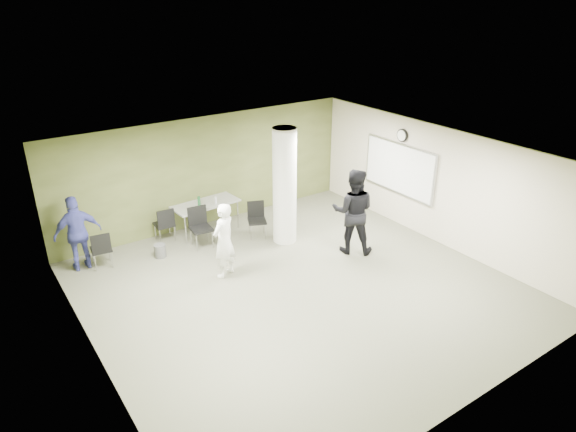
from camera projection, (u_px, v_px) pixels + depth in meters
floor at (299, 289)px, 10.51m from camera, size 8.00×8.00×0.00m
ceiling at (301, 158)px, 9.36m from camera, size 8.00×8.00×0.00m
wall_back at (207, 171)px, 12.94m from camera, size 8.00×2.80×0.02m
wall_left at (89, 291)px, 7.86m from camera, size 0.02×8.00×2.80m
wall_right_cream at (438, 186)px, 12.01m from camera, size 0.02×8.00×2.80m
column at (285, 187)px, 11.96m from camera, size 0.56×0.56×2.80m
whiteboard at (399, 168)px, 12.83m from camera, size 0.05×2.30×1.30m
wall_clock at (402, 135)px, 12.48m from camera, size 0.06×0.32×0.32m
folding_table at (206, 205)px, 12.66m from camera, size 1.69×0.83×1.03m
wastebasket at (160, 251)px, 11.70m from camera, size 0.26×0.26×0.31m
chair_back_left at (101, 247)px, 11.11m from camera, size 0.47×0.47×0.85m
chair_back_right at (165, 222)px, 12.25m from camera, size 0.45×0.45×0.88m
chair_table_left at (200, 224)px, 12.06m from camera, size 0.52×0.52×0.96m
chair_table_right at (256, 217)px, 12.58m from camera, size 0.57×0.57×0.87m
woman_white at (224, 241)px, 10.68m from camera, size 0.71×0.61×1.65m
man_black at (353, 211)px, 11.62m from camera, size 1.23×1.22×2.01m
man_blue at (78, 233)px, 10.95m from camera, size 0.99×0.42×1.69m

